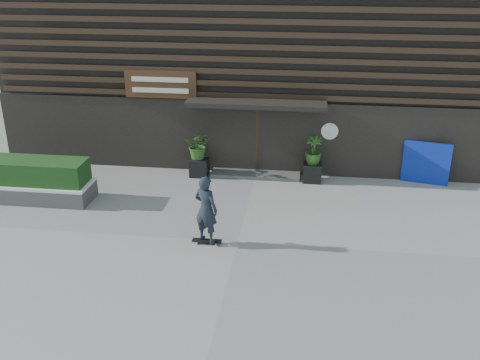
# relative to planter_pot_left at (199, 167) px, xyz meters

# --- Properties ---
(ground) EXTENTS (80.00, 80.00, 0.00)m
(ground) POSITION_rel_planter_pot_left_xyz_m (1.90, -4.40, -0.30)
(ground) COLOR gray
(ground) RESTS_ON ground
(entrance_step) EXTENTS (3.00, 0.80, 0.12)m
(entrance_step) POSITION_rel_planter_pot_left_xyz_m (1.90, 0.20, -0.24)
(entrance_step) COLOR #454643
(entrance_step) RESTS_ON ground
(planter_pot_left) EXTENTS (0.60, 0.60, 0.60)m
(planter_pot_left) POSITION_rel_planter_pot_left_xyz_m (0.00, 0.00, 0.00)
(planter_pot_left) COLOR black
(planter_pot_left) RESTS_ON ground
(bamboo_left) EXTENTS (0.86, 0.75, 0.96)m
(bamboo_left) POSITION_rel_planter_pot_left_xyz_m (0.00, 0.00, 0.78)
(bamboo_left) COLOR #2D591E
(bamboo_left) RESTS_ON planter_pot_left
(planter_pot_right) EXTENTS (0.60, 0.60, 0.60)m
(planter_pot_right) POSITION_rel_planter_pot_left_xyz_m (3.80, 0.00, 0.00)
(planter_pot_right) COLOR black
(planter_pot_right) RESTS_ON ground
(bamboo_right) EXTENTS (0.54, 0.54, 0.96)m
(bamboo_right) POSITION_rel_planter_pot_left_xyz_m (3.80, 0.00, 0.78)
(bamboo_right) COLOR #2D591E
(bamboo_right) RESTS_ON planter_pot_right
(raised_bed) EXTENTS (3.50, 1.20, 0.50)m
(raised_bed) POSITION_rel_planter_pot_left_xyz_m (-4.63, -2.50, -0.05)
(raised_bed) COLOR #464644
(raised_bed) RESTS_ON ground
(snow_layer) EXTENTS (3.50, 1.20, 0.08)m
(snow_layer) POSITION_rel_planter_pot_left_xyz_m (-4.63, -2.50, 0.24)
(snow_layer) COLOR white
(snow_layer) RESTS_ON raised_bed
(hedge) EXTENTS (3.30, 1.00, 0.70)m
(hedge) POSITION_rel_planter_pot_left_xyz_m (-4.63, -2.50, 0.63)
(hedge) COLOR #183C16
(hedge) RESTS_ON snow_layer
(blue_tarp) EXTENTS (1.48, 0.45, 1.40)m
(blue_tarp) POSITION_rel_planter_pot_left_xyz_m (7.46, 0.30, 0.40)
(blue_tarp) COLOR #0B209B
(blue_tarp) RESTS_ON ground
(building) EXTENTS (18.00, 11.00, 8.00)m
(building) POSITION_rel_planter_pot_left_xyz_m (1.90, 5.56, 3.69)
(building) COLOR black
(building) RESTS_ON ground
(skateboarder) EXTENTS (0.78, 0.66, 1.91)m
(skateboarder) POSITION_rel_planter_pot_left_xyz_m (1.10, -4.57, 0.70)
(skateboarder) COLOR black
(skateboarder) RESTS_ON ground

